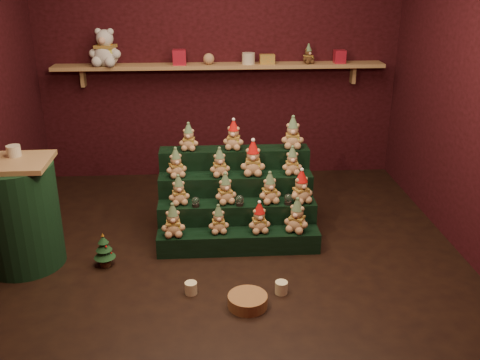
{
  "coord_description": "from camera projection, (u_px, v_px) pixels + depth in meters",
  "views": [
    {
      "loc": [
        -0.15,
        -4.0,
        2.29
      ],
      "look_at": [
        0.12,
        0.25,
        0.6
      ],
      "focal_mm": 40.0,
      "sensor_mm": 36.0,
      "label": 1
    }
  ],
  "objects": [
    {
      "name": "ground",
      "position": [
        228.0,
        256.0,
        4.57
      ],
      "size": [
        4.0,
        4.0,
        0.0
      ],
      "primitive_type": "plane",
      "color": "black",
      "rests_on": "ground"
    },
    {
      "name": "back_wall",
      "position": [
        219.0,
        54.0,
        5.95
      ],
      "size": [
        4.0,
        0.1,
        2.8
      ],
      "primitive_type": "cube",
      "color": "black",
      "rests_on": "ground"
    },
    {
      "name": "front_wall",
      "position": [
        247.0,
        207.0,
        2.15
      ],
      "size": [
        4.0,
        0.1,
        2.8
      ],
      "primitive_type": "cube",
      "color": "black",
      "rests_on": "ground"
    },
    {
      "name": "back_shelf",
      "position": [
        220.0,
        66.0,
        5.83
      ],
      "size": [
        3.6,
        0.26,
        0.24
      ],
      "color": "#A08550",
      "rests_on": "ground"
    },
    {
      "name": "riser_tier_front",
      "position": [
        239.0,
        241.0,
        4.62
      ],
      "size": [
        1.4,
        0.22,
        0.18
      ],
      "primitive_type": "cube",
      "color": "black",
      "rests_on": "ground"
    },
    {
      "name": "riser_tier_midfront",
      "position": [
        237.0,
        221.0,
        4.79
      ],
      "size": [
        1.4,
        0.22,
        0.36
      ],
      "primitive_type": "cube",
      "color": "black",
      "rests_on": "ground"
    },
    {
      "name": "riser_tier_midback",
      "position": [
        236.0,
        202.0,
        4.96
      ],
      "size": [
        1.4,
        0.22,
        0.54
      ],
      "primitive_type": "cube",
      "color": "black",
      "rests_on": "ground"
    },
    {
      "name": "riser_tier_back",
      "position": [
        234.0,
        184.0,
        5.14
      ],
      "size": [
        1.4,
        0.22,
        0.72
      ],
      "primitive_type": "cube",
      "color": "black",
      "rests_on": "ground"
    },
    {
      "name": "teddy_0",
      "position": [
        173.0,
        220.0,
        4.49
      ],
      "size": [
        0.21,
        0.19,
        0.28
      ],
      "primitive_type": null,
      "rotation": [
        0.0,
        0.0,
        0.05
      ],
      "color": "tan",
      "rests_on": "riser_tier_front"
    },
    {
      "name": "teddy_1",
      "position": [
        218.0,
        219.0,
        4.55
      ],
      "size": [
        0.19,
        0.18,
        0.25
      ],
      "primitive_type": null,
      "rotation": [
        0.0,
        0.0,
        0.1
      ],
      "color": "tan",
      "rests_on": "riser_tier_front"
    },
    {
      "name": "teddy_2",
      "position": [
        259.0,
        218.0,
        4.55
      ],
      "size": [
        0.21,
        0.2,
        0.26
      ],
      "primitive_type": null,
      "rotation": [
        0.0,
        0.0,
        0.14
      ],
      "color": "tan",
      "rests_on": "riser_tier_front"
    },
    {
      "name": "teddy_3",
      "position": [
        297.0,
        215.0,
        4.56
      ],
      "size": [
        0.28,
        0.27,
        0.3
      ],
      "primitive_type": null,
      "rotation": [
        0.0,
        0.0,
        -0.49
      ],
      "color": "tan",
      "rests_on": "riser_tier_front"
    },
    {
      "name": "teddy_4",
      "position": [
        179.0,
        190.0,
        4.66
      ],
      "size": [
        0.22,
        0.2,
        0.26
      ],
      "primitive_type": null,
      "rotation": [
        0.0,
        0.0,
        0.21
      ],
      "color": "tan",
      "rests_on": "riser_tier_midfront"
    },
    {
      "name": "teddy_5",
      "position": [
        225.0,
        188.0,
        4.68
      ],
      "size": [
        0.23,
        0.22,
        0.27
      ],
      "primitive_type": null,
      "rotation": [
        0.0,
        0.0,
        0.27
      ],
      "color": "tan",
      "rests_on": "riser_tier_midfront"
    },
    {
      "name": "teddy_6",
      "position": [
        270.0,
        188.0,
        4.69
      ],
      "size": [
        0.23,
        0.22,
        0.28
      ],
      "primitive_type": null,
      "rotation": [
        0.0,
        0.0,
        0.23
      ],
      "color": "tan",
      "rests_on": "riser_tier_midfront"
    },
    {
      "name": "teddy_7",
      "position": [
        301.0,
        187.0,
        4.69
      ],
      "size": [
        0.26,
        0.25,
        0.29
      ],
      "primitive_type": null,
      "rotation": [
        0.0,
        0.0,
        0.39
      ],
      "color": "tan",
      "rests_on": "riser_tier_midfront"
    },
    {
      "name": "teddy_8",
      "position": [
        176.0,
        163.0,
        4.78
      ],
      "size": [
        0.23,
        0.22,
        0.26
      ],
      "primitive_type": null,
      "rotation": [
        0.0,
        0.0,
        0.34
      ],
      "color": "tan",
      "rests_on": "riser_tier_midback"
    },
    {
      "name": "teddy_9",
      "position": [
        220.0,
        162.0,
        4.8
      ],
      "size": [
        0.21,
        0.19,
        0.26
      ],
      "primitive_type": null,
      "rotation": [
        0.0,
        0.0,
        0.16
      ],
      "color": "tan",
      "rests_on": "riser_tier_midback"
    },
    {
      "name": "teddy_10",
      "position": [
        253.0,
        158.0,
        4.82
      ],
      "size": [
        0.24,
        0.22,
        0.31
      ],
      "primitive_type": null,
      "rotation": [
        0.0,
        0.0,
        -0.07
      ],
      "color": "tan",
      "rests_on": "riser_tier_midback"
    },
    {
      "name": "teddy_11",
      "position": [
        292.0,
        160.0,
        4.85
      ],
      "size": [
        0.18,
        0.17,
        0.26
      ],
      "primitive_type": null,
      "rotation": [
        0.0,
        0.0,
        0.01
      ],
      "color": "tan",
      "rests_on": "riser_tier_midback"
    },
    {
      "name": "teddy_12",
      "position": [
        189.0,
        137.0,
        4.92
      ],
      "size": [
        0.2,
        0.18,
        0.25
      ],
      "primitive_type": null,
      "rotation": [
        0.0,
        0.0,
        -0.12
      ],
      "color": "tan",
      "rests_on": "riser_tier_back"
    },
    {
      "name": "teddy_13",
      "position": [
        234.0,
        135.0,
        4.94
      ],
      "size": [
        0.23,
        0.21,
        0.27
      ],
      "primitive_type": null,
      "rotation": [
        0.0,
        0.0,
        -0.22
      ],
      "color": "tan",
      "rests_on": "riser_tier_back"
    },
    {
      "name": "teddy_14",
      "position": [
        293.0,
        132.0,
        4.98
      ],
      "size": [
        0.22,
        0.21,
        0.29
      ],
      "primitive_type": null,
      "rotation": [
        0.0,
        0.0,
        -0.08
      ],
      "color": "tan",
      "rests_on": "riser_tier_back"
    },
    {
      "name": "snow_globe_a",
      "position": [
        196.0,
        202.0,
        4.63
      ],
      "size": [
        0.07,
        0.07,
        0.09
      ],
      "color": "black",
      "rests_on": "riser_tier_midfront"
    },
    {
      "name": "snow_globe_b",
      "position": [
        240.0,
        200.0,
        4.66
      ],
      "size": [
        0.07,
        0.07,
        0.09
      ],
      "color": "black",
      "rests_on": "riser_tier_midfront"
    },
    {
      "name": "snow_globe_c",
      "position": [
        288.0,
        199.0,
        4.68
      ],
      "size": [
        0.07,
        0.07,
        0.1
      ],
      "color": "black",
      "rests_on": "riser_tier_midfront"
    },
    {
      "name": "side_table",
      "position": [
        19.0,
        214.0,
        4.3
      ],
      "size": [
        0.63,
        0.63,
        0.91
      ],
      "rotation": [
        0.0,
        0.0,
        0.01
      ],
      "color": "#A08550",
      "rests_on": "ground"
    },
    {
      "name": "table_ornament",
      "position": [
        14.0,
        151.0,
        4.2
      ],
      "size": [
        0.11,
        0.11,
        0.09
      ],
      "primitive_type": "cylinder",
      "color": "beige",
      "rests_on": "side_table"
    },
    {
      "name": "mini_christmas_tree",
      "position": [
        104.0,
        250.0,
        4.37
      ],
      "size": [
        0.18,
        0.18,
        0.3
      ],
      "rotation": [
        0.0,
        0.0,
        0.05
      ],
      "color": "#442A18",
      "rests_on": "ground"
    },
    {
      "name": "mug_left",
      "position": [
        191.0,
        288.0,
        4.03
      ],
      "size": [
        0.09,
        0.09,
        0.09
      ],
      "primitive_type": "cylinder",
      "color": "beige",
      "rests_on": "ground"
    },
    {
      "name": "mug_right",
      "position": [
        281.0,
        288.0,
        4.03
      ],
      "size": [
        0.1,
        0.1,
        0.1
      ],
      "primitive_type": "cylinder",
      "color": "beige",
      "rests_on": "ground"
    },
    {
      "name": "wicker_basket",
      "position": [
        248.0,
        301.0,
        3.88
      ],
      "size": [
        0.3,
        0.3,
        0.09
      ],
      "primitive_type": "cylinder",
      "rotation": [
        0.0,
        0.0,
        -0.05
      ],
      "color": "#A16F41",
      "rests_on": "ground"
    },
    {
      "name": "white_bear",
      "position": [
        105.0,
        42.0,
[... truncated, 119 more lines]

